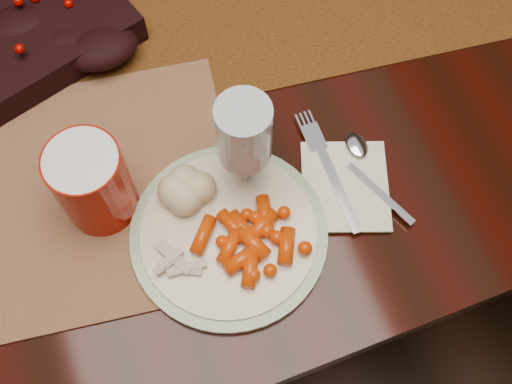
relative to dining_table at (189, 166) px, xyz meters
name	(u,v)px	position (x,y,z in m)	size (l,w,h in m)	color
floor	(203,232)	(0.00, 0.00, -0.38)	(5.00, 5.00, 0.00)	black
dining_table	(189,166)	(0.00, 0.00, 0.00)	(1.80, 1.00, 0.75)	black
table_runner	(120,30)	(-0.05, 0.06, 0.38)	(1.55, 0.32, 0.00)	#38260B
centerpiece	(24,43)	(-0.19, 0.06, 0.41)	(0.31, 0.16, 0.06)	black
placemat_main	(55,200)	(-0.21, -0.18, 0.38)	(0.48, 0.35, 0.00)	brown
dinner_plate	(229,234)	(-0.01, -0.31, 0.39)	(0.25, 0.25, 0.01)	beige
baby_carrots	(247,247)	(0.00, -0.34, 0.40)	(0.12, 0.10, 0.02)	#DD3B04
mashed_potatoes	(187,191)	(-0.04, -0.25, 0.42)	(0.08, 0.07, 0.05)	#D1BB7F
turkey_shreds	(178,263)	(-0.08, -0.33, 0.40)	(0.06, 0.05, 0.01)	#AA9C93
napkin	(345,186)	(0.16, -0.30, 0.38)	(0.11, 0.13, 0.00)	white
fork	(332,176)	(0.15, -0.28, 0.39)	(0.03, 0.17, 0.00)	#B3B5D6
spoon	(373,178)	(0.20, -0.30, 0.39)	(0.03, 0.14, 0.00)	white
red_cup	(93,183)	(-0.15, -0.21, 0.44)	(0.09, 0.09, 0.13)	#9D0C00
wine_glass	(244,151)	(0.04, -0.24, 0.47)	(0.07, 0.07, 0.18)	silver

